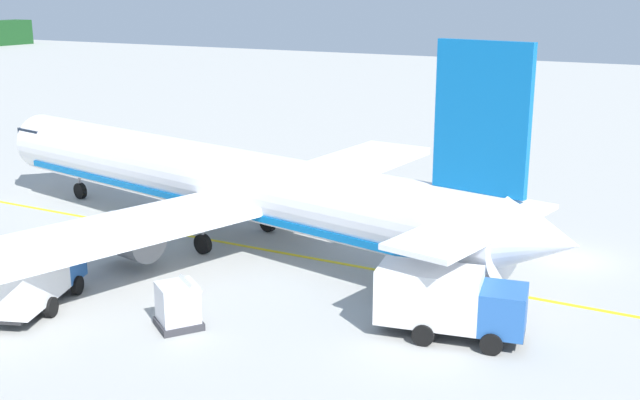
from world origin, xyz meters
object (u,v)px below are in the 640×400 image
(service_truck_fuel, at_px, (448,301))
(crew_loader_left, at_px, (503,206))
(cargo_container_near, at_px, (467,200))
(service_truck_catering, at_px, (35,277))
(cargo_container_mid, at_px, (178,305))
(airliner_foreground, at_px, (224,182))
(crew_marshaller, at_px, (467,262))

(service_truck_fuel, bearing_deg, crew_loader_left, 8.47)
(cargo_container_near, bearing_deg, service_truck_catering, 153.55)
(service_truck_fuel, height_order, cargo_container_mid, service_truck_fuel)
(cargo_container_near, bearing_deg, service_truck_fuel, -164.12)
(service_truck_fuel, bearing_deg, airliner_foreground, 67.49)
(service_truck_fuel, xyz_separation_m, crew_marshaller, (6.70, 1.37, -0.63))
(crew_marshaller, bearing_deg, crew_loader_left, 6.52)
(airliner_foreground, xyz_separation_m, crew_marshaller, (0.19, -14.35, -2.42))
(service_truck_fuel, distance_m, cargo_container_mid, 11.33)
(cargo_container_near, xyz_separation_m, crew_marshaller, (-11.73, -3.87, 0.09))
(crew_loader_left, bearing_deg, service_truck_catering, 147.67)
(airliner_foreground, height_order, service_truck_fuel, airliner_foreground)
(airliner_foreground, distance_m, crew_marshaller, 14.55)
(airliner_foreground, height_order, crew_loader_left, airliner_foreground)
(crew_loader_left, bearing_deg, crew_marshaller, -173.48)
(cargo_container_mid, height_order, crew_loader_left, cargo_container_mid)
(cargo_container_near, bearing_deg, airliner_foreground, 138.71)
(cargo_container_near, distance_m, crew_marshaller, 12.36)
(airliner_foreground, relative_size, crew_loader_left, 23.29)
(cargo_container_mid, relative_size, crew_loader_left, 1.39)
(crew_marshaller, bearing_deg, service_truck_catering, 128.23)
(service_truck_fuel, height_order, crew_loader_left, service_truck_fuel)
(airliner_foreground, xyz_separation_m, cargo_container_mid, (-10.99, -5.33, -2.41))
(service_truck_catering, bearing_deg, cargo_container_mid, -78.61)
(service_truck_catering, distance_m, crew_loader_left, 27.58)
(cargo_container_near, xyz_separation_m, cargo_container_mid, (-22.91, 5.14, 0.11))
(service_truck_fuel, relative_size, cargo_container_near, 2.55)
(service_truck_catering, bearing_deg, airliner_foreground, -7.47)
(service_truck_catering, height_order, crew_loader_left, service_truck_catering)
(cargo_container_near, distance_m, crew_loader_left, 2.84)
(service_truck_fuel, xyz_separation_m, cargo_container_mid, (-4.48, 10.39, -0.62))
(crew_marshaller, bearing_deg, cargo_container_mid, 141.12)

